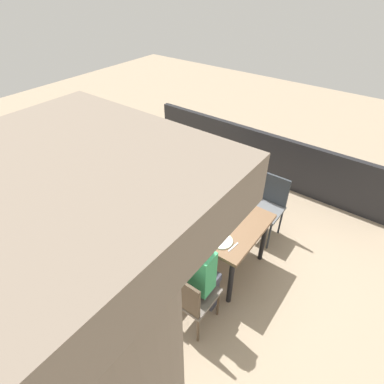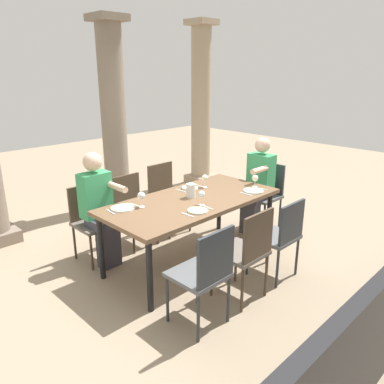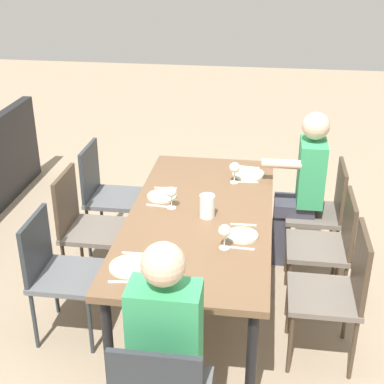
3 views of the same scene
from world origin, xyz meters
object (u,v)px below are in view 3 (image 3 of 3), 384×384
at_px(wine_glass_0, 235,168).
at_px(plate_2, 242,235).
at_px(diner_woman_green, 167,345).
at_px(wine_glass_1, 171,193).
at_px(chair_east_south, 56,268).
at_px(chair_west_north, 323,208).
at_px(plate_0, 248,174).
at_px(wine_glass_3, 140,268).
at_px(dining_table, 200,222).
at_px(chair_east_north, 338,288).
at_px(chair_mid_south, 83,222).
at_px(chair_west_south, 105,190).
at_px(water_pitcher, 207,207).
at_px(wine_glass_2, 225,231).
at_px(plate_3, 130,266).
at_px(chair_mid_north, 329,242).
at_px(diner_man_white, 302,185).

relative_size(wine_glass_0, plate_2, 0.81).
relative_size(diner_woman_green, wine_glass_1, 8.19).
distance_m(chair_east_south, wine_glass_1, 0.92).
bearing_deg(chair_west_north, plate_0, -87.48).
bearing_deg(wine_glass_3, dining_table, 166.03).
relative_size(chair_east_south, wine_glass_0, 5.30).
xyz_separation_m(chair_west_north, chair_east_north, (1.15, 0.00, 0.03)).
xyz_separation_m(chair_west_north, chair_mid_south, (0.58, -1.82, 0.04)).
relative_size(chair_west_south, chair_east_north, 1.00).
height_order(chair_mid_south, water_pitcher, chair_mid_south).
relative_size(chair_east_south, wine_glass_1, 5.53).
height_order(chair_west_north, wine_glass_2, wine_glass_2).
bearing_deg(dining_table, plate_3, -23.90).
bearing_deg(chair_mid_north, chair_west_north, 179.70).
bearing_deg(chair_west_south, diner_woman_green, 24.45).
distance_m(plate_0, plate_2, 0.99).
bearing_deg(chair_mid_south, chair_mid_north, 90.00).
xyz_separation_m(chair_mid_north, wine_glass_1, (0.11, -1.12, 0.37)).
distance_m(chair_west_south, wine_glass_1, 1.04).
xyz_separation_m(chair_east_north, wine_glass_1, (-0.47, -1.12, 0.35)).
relative_size(chair_east_south, wine_glass_2, 5.49).
height_order(dining_table, wine_glass_1, wine_glass_1).
relative_size(chair_mid_north, wine_glass_1, 5.51).
bearing_deg(water_pitcher, plate_3, -28.35).
bearing_deg(chair_mid_south, plate_3, 33.66).
height_order(chair_west_north, wine_glass_0, wine_glass_0).
distance_m(wine_glass_3, water_pitcher, 0.88).
height_order(dining_table, chair_west_south, chair_west_south).
distance_m(plate_2, wine_glass_2, 0.22).
xyz_separation_m(chair_west_south, wine_glass_0, (0.20, 1.10, 0.35)).
bearing_deg(plate_0, chair_east_north, 28.72).
relative_size(chair_west_south, plate_2, 4.54).
bearing_deg(chair_east_north, wine_glass_1, -112.75).
bearing_deg(plate_2, water_pitcher, -132.83).
distance_m(chair_east_south, wine_glass_0, 1.51).
xyz_separation_m(chair_mid_south, plate_2, (0.44, 1.21, 0.24)).
distance_m(plate_3, wine_glass_3, 0.21).
bearing_deg(wine_glass_3, chair_east_south, -124.24).
xyz_separation_m(chair_west_south, chair_east_south, (1.15, 0.00, -0.03)).
bearing_deg(chair_mid_south, wine_glass_2, 61.78).
distance_m(diner_man_white, water_pitcher, 1.04).
bearing_deg(chair_west_south, chair_mid_north, 72.41).
height_order(diner_man_white, wine_glass_1, diner_man_white).
xyz_separation_m(diner_woman_green, wine_glass_3, (-0.37, -0.22, 0.18)).
relative_size(wine_glass_0, wine_glass_3, 1.10).
bearing_deg(plate_0, chair_west_north, 92.52).
relative_size(dining_table, chair_mid_north, 2.32).
relative_size(chair_west_north, plate_3, 3.61).
distance_m(dining_table, wine_glass_2, 0.50).
bearing_deg(wine_glass_0, chair_mid_south, -70.97).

